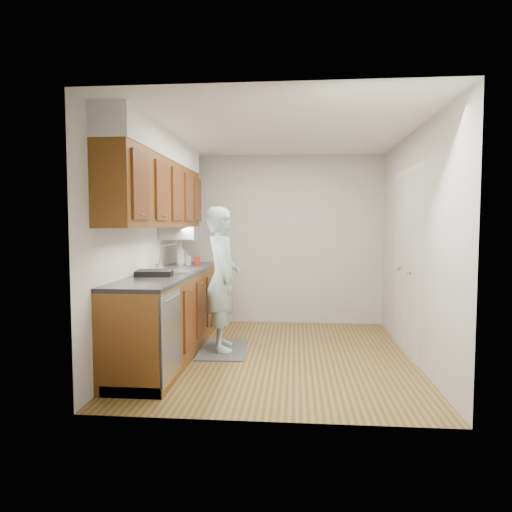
% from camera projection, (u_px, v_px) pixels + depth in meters
% --- Properties ---
extents(floor, '(3.50, 3.50, 0.00)m').
position_uv_depth(floor, '(276.00, 355.00, 5.17)').
color(floor, olive).
rests_on(floor, ground).
extents(ceiling, '(3.50, 3.50, 0.00)m').
position_uv_depth(ceiling, '(276.00, 131.00, 4.99)').
color(ceiling, white).
rests_on(ceiling, wall_left).
extents(wall_left, '(0.02, 3.50, 2.50)m').
position_uv_depth(wall_left, '(145.00, 245.00, 5.21)').
color(wall_left, beige).
rests_on(wall_left, floor).
extents(wall_right, '(0.02, 3.50, 2.50)m').
position_uv_depth(wall_right, '(414.00, 246.00, 4.95)').
color(wall_right, beige).
rests_on(wall_right, floor).
extents(wall_back, '(3.00, 0.02, 2.50)m').
position_uv_depth(wall_back, '(281.00, 240.00, 6.82)').
color(wall_back, beige).
rests_on(wall_back, floor).
extents(counter, '(0.64, 2.80, 1.30)m').
position_uv_depth(counter, '(171.00, 311.00, 5.23)').
color(counter, brown).
rests_on(counter, floor).
extents(upper_cabinets, '(0.47, 2.80, 1.21)m').
position_uv_depth(upper_cabinets, '(160.00, 183.00, 5.19)').
color(upper_cabinets, brown).
rests_on(upper_cabinets, wall_left).
extents(closet_door, '(0.02, 1.22, 2.05)m').
position_uv_depth(closet_door, '(406.00, 264.00, 5.26)').
color(closet_door, white).
rests_on(closet_door, wall_right).
extents(floor_mat, '(0.59, 0.95, 0.02)m').
position_uv_depth(floor_mat, '(223.00, 350.00, 5.37)').
color(floor_mat, slate).
rests_on(floor_mat, floor).
extents(person, '(0.58, 0.75, 1.89)m').
position_uv_depth(person, '(222.00, 269.00, 5.30)').
color(person, '#A7C9CC').
rests_on(person, floor_mat).
extents(soap_bottle_a, '(0.16, 0.16, 0.30)m').
position_uv_depth(soap_bottle_a, '(181.00, 254.00, 5.98)').
color(soap_bottle_a, silver).
rests_on(soap_bottle_a, counter).
extents(soap_bottle_b, '(0.12, 0.12, 0.19)m').
position_uv_depth(soap_bottle_b, '(187.00, 258.00, 6.07)').
color(soap_bottle_b, silver).
rests_on(soap_bottle_b, counter).
extents(soda_can, '(0.08, 0.08, 0.13)m').
position_uv_depth(soda_can, '(197.00, 261.00, 5.87)').
color(soda_can, red).
rests_on(soda_can, counter).
extents(dish_rack, '(0.42, 0.37, 0.06)m').
position_uv_depth(dish_rack, '(154.00, 273.00, 4.81)').
color(dish_rack, black).
rests_on(dish_rack, counter).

